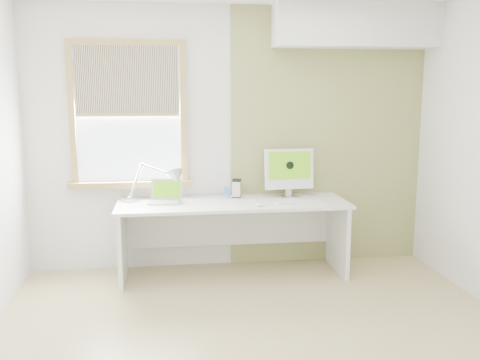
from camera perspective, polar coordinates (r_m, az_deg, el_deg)
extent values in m
cube|color=tan|center=(4.03, 2.08, -16.95)|extent=(4.00, 3.50, 0.02)
cube|color=silver|center=(5.36, -1.01, 4.46)|extent=(4.00, 0.02, 2.60)
cube|color=silver|center=(1.95, 11.11, -5.43)|extent=(4.00, 0.02, 2.60)
cube|color=#888E53|center=(5.55, 9.36, 4.51)|extent=(2.00, 0.02, 2.60)
cube|color=white|center=(5.46, 12.33, 15.91)|extent=(1.60, 0.40, 0.42)
cube|color=#A68543|center=(5.34, -17.61, 6.67)|extent=(0.06, 0.06, 1.42)
cube|color=#A68543|center=(5.27, -6.09, 7.04)|extent=(0.06, 0.06, 1.42)
cube|color=#A68543|center=(5.29, -12.16, 14.26)|extent=(1.00, 0.06, 0.06)
cube|color=#A68543|center=(5.34, -11.65, -0.43)|extent=(1.20, 0.14, 0.06)
cube|color=#D1E2F9|center=(5.30, -11.88, 6.90)|extent=(1.00, 0.01, 1.30)
cube|color=beige|center=(5.25, -12.04, 10.42)|extent=(0.98, 0.02, 0.65)
cube|color=#A68543|center=(5.26, -11.91, 6.87)|extent=(0.98, 0.03, 0.03)
cube|color=silver|center=(5.08, -0.77, -2.54)|extent=(2.20, 0.70, 0.03)
cube|color=silver|center=(5.15, -12.51, -6.78)|extent=(0.04, 0.64, 0.70)
cube|color=silver|center=(5.39, 10.46, -5.97)|extent=(0.04, 0.64, 0.70)
cube|color=silver|center=(5.45, -1.17, -4.54)|extent=(2.08, 0.02, 0.48)
cylinder|color=#B4B6B9|center=(5.21, -11.80, -2.13)|extent=(0.17, 0.17, 0.02)
sphere|color=#B4B6B9|center=(5.21, -11.80, -1.95)|extent=(0.05, 0.05, 0.05)
cylinder|color=#B4B6B9|center=(5.18, -11.14, -0.17)|extent=(0.15, 0.04, 0.33)
sphere|color=#B4B6B9|center=(5.15, -10.48, 1.63)|extent=(0.04, 0.04, 0.04)
cylinder|color=#B4B6B9|center=(5.15, -8.82, 1.07)|extent=(0.30, 0.04, 0.13)
sphere|color=#B4B6B9|center=(5.15, -7.16, 0.51)|extent=(0.04, 0.04, 0.04)
cone|color=#B4B6B9|center=(5.16, -6.85, 0.22)|extent=(0.25, 0.27, 0.20)
cube|color=#B4B6B9|center=(5.07, -8.07, -2.38)|extent=(0.33, 0.26, 0.02)
cube|color=#B2B5B7|center=(5.07, -8.07, -2.28)|extent=(0.27, 0.17, 0.00)
cube|color=#B4B6B9|center=(5.15, -7.89, -0.99)|extent=(0.31, 0.11, 0.20)
cube|color=#48850C|center=(5.14, -7.90, -1.01)|extent=(0.27, 0.09, 0.16)
cylinder|color=#B4B6B9|center=(5.27, -1.48, -1.81)|extent=(0.07, 0.07, 0.02)
cube|color=#B4B6B9|center=(5.25, -1.48, -1.17)|extent=(0.05, 0.01, 0.10)
cube|color=#194C99|center=(5.25, -1.47, -1.19)|extent=(0.04, 0.00, 0.07)
cube|color=#B4B6B9|center=(5.29, -0.36, -0.90)|extent=(0.11, 0.15, 0.17)
cube|color=black|center=(5.27, -0.36, -0.03)|extent=(0.11, 0.15, 0.01)
cube|color=black|center=(5.31, -0.36, -1.76)|extent=(0.11, 0.15, 0.01)
cube|color=#B4B6B9|center=(5.33, 5.31, -1.75)|extent=(0.19, 0.17, 0.01)
cube|color=#B4B6B9|center=(5.34, 5.23, -0.81)|extent=(0.06, 0.02, 0.16)
cube|color=white|center=(5.30, 5.29, 1.20)|extent=(0.49, 0.12, 0.40)
cube|color=#48850C|center=(5.26, 5.39, 1.58)|extent=(0.43, 0.06, 0.27)
cylinder|color=black|center=(5.26, 5.39, 1.58)|extent=(0.08, 0.02, 0.08)
cube|color=white|center=(5.06, 6.47, -2.37)|extent=(0.46, 0.14, 0.02)
cube|color=white|center=(5.06, 6.47, -2.26)|extent=(0.43, 0.11, 0.00)
ellipsoid|color=white|center=(4.91, 2.06, -2.63)|extent=(0.06, 0.10, 0.03)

